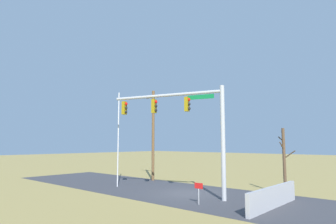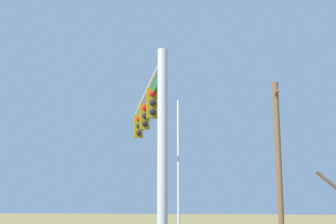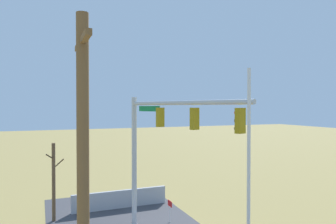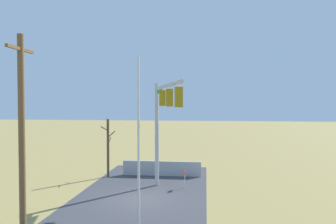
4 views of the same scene
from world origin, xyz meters
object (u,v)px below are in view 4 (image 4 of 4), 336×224
at_px(bare_tree, 108,147).
at_px(flagpole, 139,151).
at_px(utility_pole, 22,136).
at_px(open_sign, 185,175).
at_px(signal_mast, 162,113).

bearing_deg(bare_tree, flagpole, -157.50).
bearing_deg(utility_pole, open_sign, -32.00).
height_order(flagpole, bare_tree, flagpole).
distance_m(utility_pole, bare_tree, 12.37).
bearing_deg(open_sign, bare_tree, 66.34).
height_order(signal_mast, utility_pole, utility_pole).
xyz_separation_m(signal_mast, bare_tree, (4.46, 4.82, -2.80)).
relative_size(utility_pole, open_sign, 6.98).
distance_m(bare_tree, open_sign, 6.79).
distance_m(signal_mast, utility_pole, 9.05).
bearing_deg(flagpole, utility_pole, 97.22).
relative_size(signal_mast, utility_pole, 0.91).
relative_size(signal_mast, flagpole, 1.01).
distance_m(flagpole, bare_tree, 12.64).
bearing_deg(flagpole, open_sign, -8.22).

